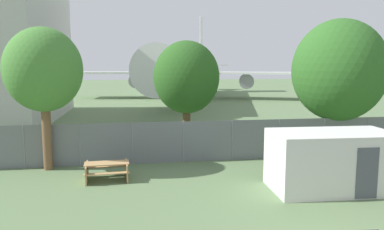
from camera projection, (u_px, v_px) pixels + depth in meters
The scene contains 7 objects.
perimeter_fence at pixel (232, 140), 19.32m from camera, with size 56.07×0.07×2.09m.
airplane at pixel (190, 69), 53.26m from camera, with size 37.09×46.07×13.60m.
portable_cabin at pixel (332, 161), 14.71m from camera, with size 4.83×2.70×2.32m.
picnic_bench_near_cabin at pixel (107, 169), 16.03m from camera, with size 1.95×1.51×0.76m.
tree_near_hangar at pixel (339, 71), 20.30m from camera, with size 5.02×5.02×7.38m.
tree_behind_benches at pixel (186, 78), 22.31m from camera, with size 3.94×3.94×6.35m.
tree_far_right at pixel (44, 70), 17.10m from camera, with size 3.52×3.52×6.63m.
Camera 1 is at (-4.97, -7.99, 4.90)m, focal length 35.00 mm.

